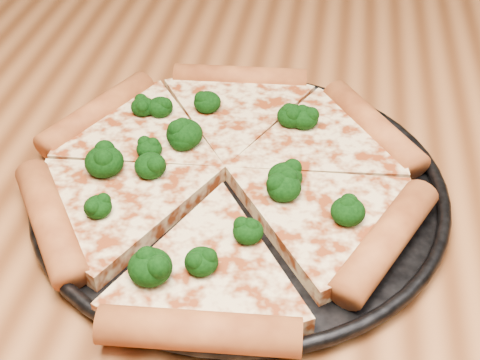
# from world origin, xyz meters

# --- Properties ---
(dining_table) EXTENTS (1.20, 0.90, 0.75)m
(dining_table) POSITION_xyz_m (0.00, 0.00, 0.66)
(dining_table) COLOR #96562E
(dining_table) RESTS_ON ground
(pizza_pan) EXTENTS (0.35, 0.35, 0.02)m
(pizza_pan) POSITION_xyz_m (-0.06, -0.03, 0.76)
(pizza_pan) COLOR black
(pizza_pan) RESTS_ON dining_table
(pizza) EXTENTS (0.35, 0.36, 0.03)m
(pizza) POSITION_xyz_m (-0.08, -0.03, 0.77)
(pizza) COLOR beige
(pizza) RESTS_ON pizza_pan
(broccoli_florets) EXTENTS (0.23, 0.24, 0.02)m
(broccoli_florets) POSITION_xyz_m (-0.09, -0.03, 0.78)
(broccoli_florets) COLOR black
(broccoli_florets) RESTS_ON pizza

